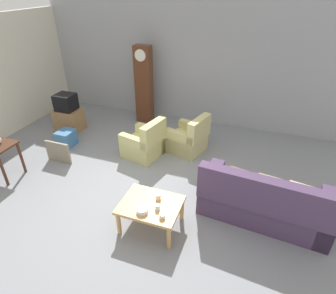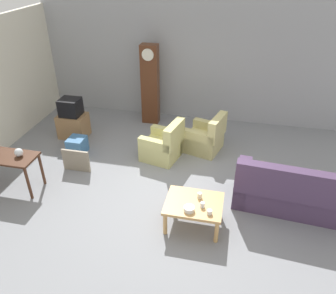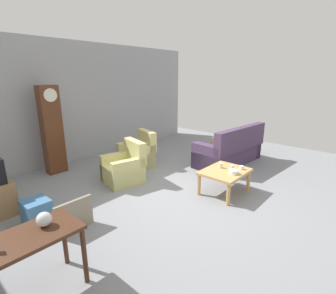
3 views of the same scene
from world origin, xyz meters
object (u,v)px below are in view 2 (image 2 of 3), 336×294
at_px(console_table_dark, 4,160).
at_px(grandfather_clock, 150,85).
at_px(storage_box_blue, 77,146).
at_px(coffee_table_wood, 194,206).
at_px(couch_floral, 294,193).
at_px(armchair_olive_far, 205,139).
at_px(armchair_olive_near, 163,146).
at_px(cup_white_porcelain, 209,212).
at_px(framed_picture_leaning, 76,161).
at_px(tv_stand_cabinet, 73,126).
at_px(glass_dome_cloche, 19,152).
at_px(bowl_white_stacked, 189,209).
at_px(cup_blue_rimmed, 202,205).
at_px(cup_cream_tall, 200,195).

height_order(console_table_dark, grandfather_clock, grandfather_clock).
bearing_deg(storage_box_blue, coffee_table_wood, -30.09).
height_order(couch_floral, armchair_olive_far, couch_floral).
xyz_separation_m(armchair_olive_near, cup_white_porcelain, (1.27, -2.17, 0.21)).
height_order(armchair_olive_far, framed_picture_leaning, armchair_olive_far).
bearing_deg(framed_picture_leaning, tv_stand_cabinet, 117.83).
bearing_deg(coffee_table_wood, storage_box_blue, 149.91).
distance_m(console_table_dark, tv_stand_cabinet, 2.25).
relative_size(armchair_olive_near, grandfather_clock, 0.45).
distance_m(coffee_table_wood, storage_box_blue, 3.45).
bearing_deg(armchair_olive_far, tv_stand_cabinet, -179.23).
bearing_deg(cup_white_porcelain, armchair_olive_far, 97.97).
bearing_deg(glass_dome_cloche, framed_picture_leaning, 47.33).
relative_size(couch_floral, glass_dome_cloche, 13.52).
xyz_separation_m(storage_box_blue, bowl_white_stacked, (2.93, -1.94, 0.32)).
relative_size(console_table_dark, tv_stand_cabinet, 1.91).
distance_m(armchair_olive_near, armchair_olive_far, 1.04).
xyz_separation_m(framed_picture_leaning, cup_white_porcelain, (2.96, -1.28, 0.27)).
height_order(storage_box_blue, cup_blue_rimmed, cup_blue_rimmed).
relative_size(framed_picture_leaning, storage_box_blue, 1.44).
distance_m(glass_dome_cloche, cup_blue_rimmed, 3.57).
height_order(couch_floral, cup_cream_tall, couch_floral).
xyz_separation_m(armchair_olive_near, bowl_white_stacked, (0.94, -2.16, 0.21)).
relative_size(grandfather_clock, cup_white_porcelain, 24.20).
distance_m(coffee_table_wood, cup_cream_tall, 0.20).
xyz_separation_m(armchair_olive_near, cup_blue_rimmed, (1.14, -2.03, 0.22)).
relative_size(coffee_table_wood, console_table_dark, 0.74).
height_order(armchair_olive_near, cup_cream_tall, armchair_olive_near).
bearing_deg(console_table_dark, glass_dome_cloche, 7.76).
bearing_deg(glass_dome_cloche, armchair_olive_far, 33.77).
relative_size(tv_stand_cabinet, bowl_white_stacked, 3.81).
distance_m(armchair_olive_far, coffee_table_wood, 2.50).
bearing_deg(framed_picture_leaning, cup_cream_tall, -18.46).
height_order(tv_stand_cabinet, bowl_white_stacked, tv_stand_cabinet).
bearing_deg(couch_floral, console_table_dark, -174.41).
height_order(framed_picture_leaning, cup_blue_rimmed, cup_blue_rimmed).
xyz_separation_m(armchair_olive_near, console_table_dark, (-2.74, -1.70, 0.33)).
height_order(console_table_dark, cup_cream_tall, console_table_dark).
relative_size(grandfather_clock, glass_dome_cloche, 13.12).
relative_size(armchair_olive_far, coffee_table_wood, 1.01).
bearing_deg(tv_stand_cabinet, armchair_olive_far, 0.77).
bearing_deg(cup_cream_tall, cup_white_porcelain, -60.26).
distance_m(storage_box_blue, cup_blue_rimmed, 3.63).
bearing_deg(coffee_table_wood, grandfather_clock, 115.22).
bearing_deg(coffee_table_wood, cup_blue_rimmed, -28.21).
relative_size(cup_white_porcelain, bowl_white_stacked, 0.49).
height_order(armchair_olive_near, cup_white_porcelain, armchair_olive_near).
xyz_separation_m(coffee_table_wood, grandfather_clock, (-1.73, 3.68, 0.65)).
bearing_deg(tv_stand_cabinet, grandfather_clock, 36.04).
distance_m(cup_cream_tall, bowl_white_stacked, 0.38).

